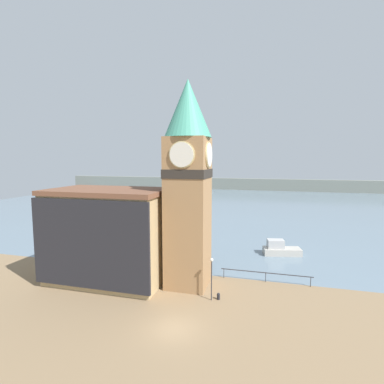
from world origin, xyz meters
The scene contains 9 objects.
ground_plane centered at (0.00, 0.00, 0.00)m, with size 160.00×160.00×0.00m, color #846B4C.
water centered at (0.00, 71.56, 0.00)m, with size 160.00×120.00×0.00m.
far_shoreline centered at (0.00, 111.56, 2.50)m, with size 180.00×3.00×5.00m.
pier_railing centered at (6.80, 11.31, 0.95)m, with size 9.84×0.08×1.09m.
clock_tower centered at (-1.21, 8.40, 11.38)m, with size 4.83×4.83×21.43m.
pier_building centered at (-10.07, 7.47, 5.12)m, with size 12.91×7.81×10.20m.
boat_near centered at (8.54, 21.67, 0.77)m, with size 5.46×3.12×2.13m.
mooring_bollard_near centered at (2.52, 5.91, 0.35)m, with size 0.31×0.31×0.66m.
lamp_post centered at (1.90, 5.59, 2.88)m, with size 0.32×0.32×4.14m.
Camera 1 is at (7.23, -21.26, 13.42)m, focal length 28.00 mm.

